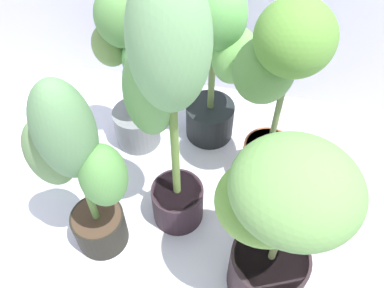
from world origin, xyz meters
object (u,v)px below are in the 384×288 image
object	(u,v)px
nutrient_bottle	(55,161)
potted_plant_back_left	(131,72)
potted_plant_center	(167,101)
potted_plant_front_left	(79,172)
potted_plant_front_right	(278,220)
potted_plant_back_center	(215,55)
potted_plant_back_right	(277,85)

from	to	relation	value
nutrient_bottle	potted_plant_back_left	bearing A→B (deg)	42.05
potted_plant_center	potted_plant_front_left	size ratio (longest dim) A/B	1.30
potted_plant_front_left	nutrient_bottle	size ratio (longest dim) A/B	4.12
potted_plant_center	potted_plant_front_right	xyz separation A→B (m)	(0.36, -0.20, -0.19)
potted_plant_front_right	potted_plant_back_center	bearing A→B (deg)	114.02
potted_plant_back_center	potted_plant_front_right	size ratio (longest dim) A/B	1.09
potted_plant_back_center	nutrient_bottle	xyz separation A→B (m)	(-0.59, -0.37, -0.36)
potted_plant_front_right	nutrient_bottle	size ratio (longest dim) A/B	3.67
potted_plant_front_right	potted_plant_front_left	distance (m)	0.60
potted_plant_center	potted_plant_back_left	bearing A→B (deg)	125.27
potted_plant_front_right	potted_plant_front_left	xyz separation A→B (m)	(-0.60, 0.04, 0.01)
potted_plant_back_center	potted_plant_front_right	distance (m)	0.72
potted_plant_back_left	potted_plant_front_left	xyz separation A→B (m)	(-0.00, -0.51, 0.03)
potted_plant_back_center	potted_plant_front_right	bearing A→B (deg)	-65.98
potted_plant_back_center	nutrient_bottle	bearing A→B (deg)	-148.32
potted_plant_back_left	potted_plant_front_left	bearing A→B (deg)	-90.21
potted_plant_back_center	potted_plant_front_right	world-z (taller)	potted_plant_back_center
potted_plant_center	potted_plant_back_right	bearing A→B (deg)	40.08
potted_plant_front_right	nutrient_bottle	bearing A→B (deg)	162.05
potted_plant_center	potted_plant_front_left	world-z (taller)	potted_plant_center
potted_plant_back_center	potted_plant_back_right	bearing A→B (deg)	-38.25
potted_plant_center	potted_plant_back_center	bearing A→B (deg)	81.41
potted_plant_front_right	potted_plant_front_left	bearing A→B (deg)	176.18
potted_plant_back_center	potted_plant_center	xyz separation A→B (m)	(-0.07, -0.45, 0.17)
potted_plant_center	nutrient_bottle	distance (m)	0.75
potted_plant_back_left	potted_plant_center	bearing A→B (deg)	-54.73
potted_plant_back_left	potted_plant_back_center	world-z (taller)	potted_plant_back_center
potted_plant_back_left	nutrient_bottle	size ratio (longest dim) A/B	3.89
nutrient_bottle	potted_plant_back_right	bearing A→B (deg)	11.97
potted_plant_back_right	potted_plant_center	bearing A→B (deg)	-139.92
potted_plant_back_center	nutrient_bottle	world-z (taller)	potted_plant_back_center
potted_plant_front_left	potted_plant_back_left	bearing A→B (deg)	89.79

